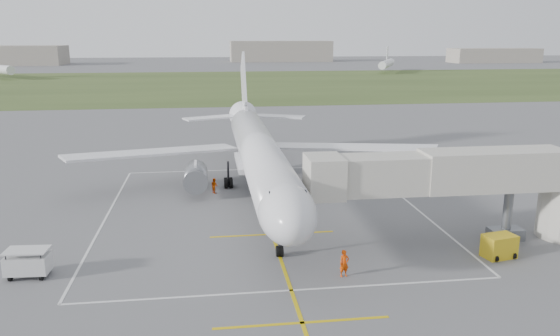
{
  "coord_description": "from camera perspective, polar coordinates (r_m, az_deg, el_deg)",
  "views": [
    {
      "loc": [
        -4.89,
        -51.07,
        15.63
      ],
      "look_at": [
        1.44,
        -4.0,
        4.0
      ],
      "focal_mm": 35.0,
      "sensor_mm": 36.0,
      "label": 1
    }
  ],
  "objects": [
    {
      "name": "ground",
      "position": [
        53.63,
        -2.1,
        -3.19
      ],
      "size": [
        700.0,
        700.0,
        0.0
      ],
      "primitive_type": "plane",
      "color": "#5C5C5F",
      "rests_on": "ground"
    },
    {
      "name": "grass_strip",
      "position": [
        181.81,
        -6.16,
        8.75
      ],
      "size": [
        700.0,
        120.0,
        0.02
      ],
      "primitive_type": "cube",
      "color": "#37481F",
      "rests_on": "ground"
    },
    {
      "name": "apron_markings",
      "position": [
        48.12,
        -1.42,
        -5.19
      ],
      "size": [
        28.2,
        60.0,
        0.01
      ],
      "color": "gold",
      "rests_on": "ground"
    },
    {
      "name": "airliner",
      "position": [
        53.25,
        -2.22,
        1.57
      ],
      "size": [
        38.93,
        46.75,
        13.52
      ],
      "color": "silver",
      "rests_on": "ground"
    },
    {
      "name": "jet_bridge",
      "position": [
        44.21,
        20.42,
        -1.38
      ],
      "size": [
        23.4,
        5.0,
        7.2
      ],
      "color": "#ADA89C",
      "rests_on": "ground"
    },
    {
      "name": "gpu_unit",
      "position": [
        42.65,
        21.94,
        -7.6
      ],
      "size": [
        2.48,
        1.95,
        1.67
      ],
      "rotation": [
        0.0,
        0.0,
        0.2
      ],
      "color": "gold",
      "rests_on": "ground"
    },
    {
      "name": "baggage_cart",
      "position": [
        40.15,
        -24.83,
        -8.99
      ],
      "size": [
        2.85,
        1.82,
        1.91
      ],
      "rotation": [
        0.0,
        0.0,
        -0.06
      ],
      "color": "silver",
      "rests_on": "ground"
    },
    {
      "name": "ramp_worker_nose",
      "position": [
        36.85,
        6.73,
        -9.87
      ],
      "size": [
        0.75,
        0.58,
        1.84
      ],
      "primitive_type": "imported",
      "rotation": [
        0.0,
        0.0,
        0.23
      ],
      "color": "#DC4106",
      "rests_on": "ground"
    },
    {
      "name": "ramp_worker_wing",
      "position": [
        55.63,
        -6.87,
        -1.83
      ],
      "size": [
        0.88,
        0.94,
        1.55
      ],
      "primitive_type": "imported",
      "rotation": [
        0.0,
        0.0,
        2.08
      ],
      "color": "#E54E07",
      "rests_on": "ground"
    },
    {
      "name": "distant_hangars",
      "position": [
        316.63,
        -9.9,
        11.67
      ],
      "size": [
        345.0,
        49.0,
        12.0
      ],
      "color": "gray",
      "rests_on": "ground"
    },
    {
      "name": "distant_aircraft",
      "position": [
        222.98,
        -7.97,
        10.54
      ],
      "size": [
        176.34,
        41.89,
        8.85
      ],
      "color": "silver",
      "rests_on": "ground"
    }
  ]
}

